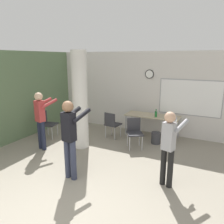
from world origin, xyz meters
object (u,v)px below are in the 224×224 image
at_px(person_playing_front, 70,134).
at_px(person_watching_back, 41,116).
at_px(chair_by_left_wall, 47,122).
at_px(bottle_on_table, 156,114).
at_px(chair_table_left, 112,123).
at_px(chair_table_front, 134,131).
at_px(folding_table, 152,117).
at_px(person_playing_side, 169,143).

distance_m(person_playing_front, person_watching_back, 1.94).
relative_size(chair_by_left_wall, person_playing_front, 0.50).
distance_m(bottle_on_table, chair_table_left, 1.45).
bearing_deg(chair_table_front, folding_table, 79.69).
bearing_deg(person_playing_front, bottle_on_table, 72.74).
bearing_deg(person_playing_side, chair_table_front, 130.30).
relative_size(chair_table_left, person_playing_front, 0.50).
distance_m(chair_table_left, person_watching_back, 2.25).
xyz_separation_m(chair_by_left_wall, person_watching_back, (0.55, -0.80, 0.47)).
relative_size(chair_table_front, person_playing_side, 0.55).
height_order(chair_by_left_wall, person_playing_front, person_playing_front).
relative_size(chair_by_left_wall, person_watching_back, 0.52).
distance_m(person_playing_front, person_playing_side, 2.05).
xyz_separation_m(folding_table, person_watching_back, (-2.53, -2.39, 0.28)).
height_order(folding_table, chair_table_left, chair_table_left).
bearing_deg(folding_table, person_playing_side, -67.08).
height_order(chair_table_front, chair_by_left_wall, same).
bearing_deg(folding_table, chair_table_left, -148.64).
distance_m(folding_table, person_watching_back, 3.49).
bearing_deg(chair_by_left_wall, chair_table_left, 24.67).
height_order(folding_table, person_watching_back, person_watching_back).
height_order(person_playing_side, person_watching_back, person_watching_back).
xyz_separation_m(chair_by_left_wall, person_playing_front, (2.26, -1.71, 0.51)).
relative_size(bottle_on_table, person_watching_back, 0.15).
bearing_deg(folding_table, person_watching_back, -136.69).
height_order(bottle_on_table, person_playing_front, person_playing_front).
bearing_deg(person_playing_side, chair_by_left_wall, 165.79).
bearing_deg(chair_table_front, person_watching_back, -150.98).
xyz_separation_m(bottle_on_table, chair_table_left, (-1.30, -0.55, -0.33)).
distance_m(chair_table_front, person_watching_back, 2.71).
xyz_separation_m(chair_table_left, person_playing_front, (0.32, -2.61, 0.51)).
xyz_separation_m(folding_table, person_playing_side, (1.12, -2.65, 0.24)).
bearing_deg(chair_table_front, person_playing_side, -49.70).
distance_m(bottle_on_table, person_playing_side, 2.69).
distance_m(chair_by_left_wall, person_playing_side, 4.35).
xyz_separation_m(folding_table, chair_table_front, (-0.20, -1.09, -0.18)).
relative_size(bottle_on_table, chair_by_left_wall, 0.29).
bearing_deg(bottle_on_table, chair_by_left_wall, -156.00).
bearing_deg(person_playing_front, folding_table, 76.02).
distance_m(chair_table_front, person_playing_front, 2.35).
xyz_separation_m(chair_table_front, person_watching_back, (-2.34, -1.30, 0.47)).
bearing_deg(person_watching_back, bottle_on_table, 39.82).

